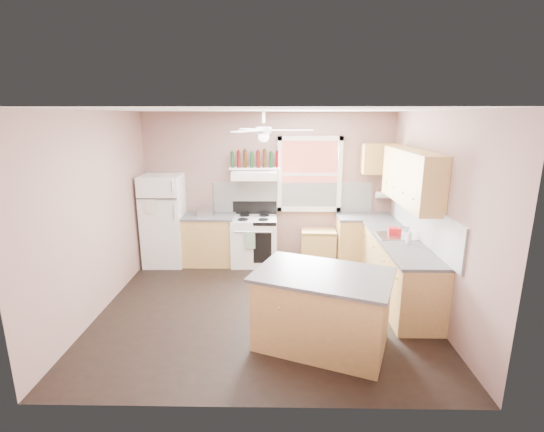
{
  "coord_description": "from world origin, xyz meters",
  "views": [
    {
      "loc": [
        0.19,
        -5.1,
        2.64
      ],
      "look_at": [
        0.1,
        0.3,
        1.25
      ],
      "focal_mm": 26.0,
      "sensor_mm": 36.0,
      "label": 1
    }
  ],
  "objects_px": {
    "cart": "(318,246)",
    "stove": "(254,241)",
    "refrigerator": "(164,220)",
    "island": "(322,311)",
    "toaster": "(205,210)"
  },
  "relations": [
    {
      "from": "cart",
      "to": "stove",
      "type": "bearing_deg",
      "value": -174.34
    },
    {
      "from": "stove",
      "to": "cart",
      "type": "distance_m",
      "value": 1.18
    },
    {
      "from": "refrigerator",
      "to": "cart",
      "type": "height_order",
      "value": "refrigerator"
    },
    {
      "from": "stove",
      "to": "island",
      "type": "xyz_separation_m",
      "value": [
        0.95,
        -2.61,
        0.0
      ]
    },
    {
      "from": "cart",
      "to": "refrigerator",
      "type": "bearing_deg",
      "value": -175.85
    },
    {
      "from": "cart",
      "to": "island",
      "type": "bearing_deg",
      "value": -92.41
    },
    {
      "from": "stove",
      "to": "cart",
      "type": "xyz_separation_m",
      "value": [
        1.17,
        0.07,
        -0.12
      ]
    },
    {
      "from": "refrigerator",
      "to": "toaster",
      "type": "height_order",
      "value": "refrigerator"
    },
    {
      "from": "toaster",
      "to": "stove",
      "type": "xyz_separation_m",
      "value": [
        0.87,
        -0.01,
        -0.56
      ]
    },
    {
      "from": "stove",
      "to": "toaster",
      "type": "bearing_deg",
      "value": 177.64
    },
    {
      "from": "cart",
      "to": "island",
      "type": "distance_m",
      "value": 2.7
    },
    {
      "from": "toaster",
      "to": "cart",
      "type": "bearing_deg",
      "value": -6.47
    },
    {
      "from": "island",
      "to": "stove",
      "type": "bearing_deg",
      "value": 131.05
    },
    {
      "from": "refrigerator",
      "to": "island",
      "type": "relative_size",
      "value": 1.13
    },
    {
      "from": "refrigerator",
      "to": "cart",
      "type": "relative_size",
      "value": 2.64
    }
  ]
}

